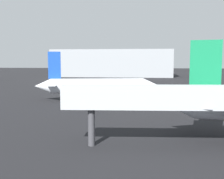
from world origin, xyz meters
name	(u,v)px	position (x,y,z in m)	size (l,w,h in m)	color
airplane_on_taxiway	(96,86)	(-9.49, 48.32, 3.13)	(27.22, 21.48, 10.51)	silver
jet_bridge	(181,99)	(4.42, 17.17, 4.88)	(21.90, 3.79, 6.40)	#B2B7BC
terminal_building	(112,63)	(-16.30, 139.16, 7.17)	(63.39, 22.29, 14.35)	#999EA3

